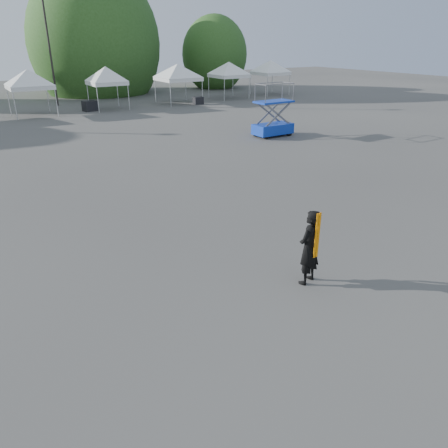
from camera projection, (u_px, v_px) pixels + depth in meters
ground at (235, 263)px, 11.49m from camera, size 120.00×120.00×0.00m
light_pole_east at (48, 36)px, 35.58m from camera, size 0.60×0.25×9.80m
tree_mid_e at (95, 44)px, 44.24m from camera, size 5.12×5.12×7.79m
tree_far_e at (215, 55)px, 49.59m from camera, size 3.84×3.84×5.84m
tent_e at (28, 73)px, 31.78m from camera, size 4.30×4.30×3.88m
tent_f at (106, 70)px, 34.59m from camera, size 3.85×3.85×3.88m
tent_g at (178, 67)px, 37.94m from camera, size 4.66×4.66×3.88m
tent_h at (229, 65)px, 41.00m from camera, size 4.25×4.25×3.88m
tent_extra_8 at (271, 63)px, 43.74m from camera, size 4.24×4.24×3.88m
man at (309, 247)px, 10.23m from camera, size 0.78×0.64×1.85m
scissor_lift at (274, 110)px, 25.54m from camera, size 2.37×1.21×3.04m
crate_mid at (90, 106)px, 34.82m from camera, size 1.16×0.99×0.79m
crate_east at (198, 101)px, 38.37m from camera, size 0.86×0.69×0.63m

